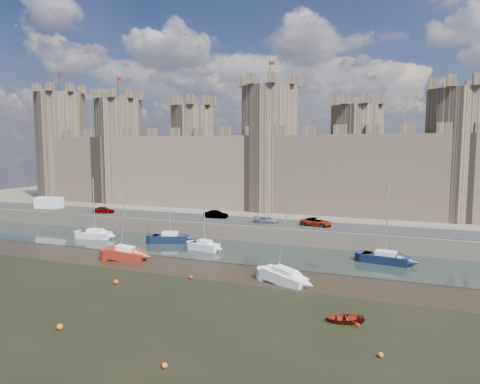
{
  "coord_description": "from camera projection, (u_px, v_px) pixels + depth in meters",
  "views": [
    {
      "loc": [
        26.2,
        -29.6,
        14.21
      ],
      "look_at": [
        6.22,
        22.0,
        8.5
      ],
      "focal_mm": 32.0,
      "sensor_mm": 36.0,
      "label": 1
    }
  ],
  "objects": [
    {
      "name": "buoy_4",
      "position": [
        60.0,
        327.0,
        33.47
      ],
      "size": [
        0.5,
        0.5,
        0.5
      ],
      "primitive_type": "sphere",
      "color": "#E05209",
      "rests_on": "ground"
    },
    {
      "name": "buoy_3",
      "position": [
        191.0,
        277.0,
        46.41
      ],
      "size": [
        0.43,
        0.43,
        0.43
      ],
      "primitive_type": "sphere",
      "color": "red",
      "rests_on": "ground"
    },
    {
      "name": "seaweed_patch",
      "position": [
        33.0,
        334.0,
        32.76
      ],
      "size": [
        70.0,
        34.0,
        0.01
      ],
      "primitive_type": "cube",
      "color": "black",
      "rests_on": "ground"
    },
    {
      "name": "road",
      "position": [
        231.0,
        220.0,
        69.6
      ],
      "size": [
        160.0,
        7.0,
        0.1
      ],
      "primitive_type": "cube",
      "color": "black",
      "rests_on": "quay"
    },
    {
      "name": "dinghy_4",
      "position": [
        344.0,
        318.0,
        34.91
      ],
      "size": [
        3.72,
        3.1,
        0.67
      ],
      "primitive_type": "imported",
      "rotation": [
        1.57,
        0.0,
        4.99
      ],
      "color": "maroon",
      "rests_on": "ground"
    },
    {
      "name": "buoy_1",
      "position": [
        116.0,
        282.0,
        44.66
      ],
      "size": [
        0.5,
        0.5,
        0.5
      ],
      "primitive_type": "sphere",
      "color": "#E03D09",
      "rests_on": "ground"
    },
    {
      "name": "sailboat_3",
      "position": [
        386.0,
        258.0,
        52.54
      ],
      "size": [
        5.72,
        2.96,
        9.56
      ],
      "rotation": [
        0.0,
        0.0,
        -0.16
      ],
      "color": "black",
      "rests_on": "ground"
    },
    {
      "name": "sailboat_1",
      "position": [
        170.0,
        238.0,
        63.94
      ],
      "size": [
        5.58,
        3.64,
        10.42
      ],
      "rotation": [
        0.0,
        0.0,
        0.34
      ],
      "color": "black",
      "rests_on": "ground"
    },
    {
      "name": "sailboat_0",
      "position": [
        95.0,
        234.0,
        67.02
      ],
      "size": [
        5.32,
        2.7,
        9.5
      ],
      "rotation": [
        0.0,
        0.0,
        0.15
      ],
      "color": "silver",
      "rests_on": "ground"
    },
    {
      "name": "quay",
      "position": [
        276.0,
        207.0,
        93.85
      ],
      "size": [
        160.0,
        60.0,
        2.5
      ],
      "primitive_type": "cube",
      "color": "#4C443A",
      "rests_on": "ground"
    },
    {
      "name": "sailboat_5",
      "position": [
        284.0,
        276.0,
        44.95
      ],
      "size": [
        5.23,
        3.32,
        10.53
      ],
      "rotation": [
        0.0,
        0.0,
        -0.32
      ],
      "color": "silver",
      "rests_on": "ground"
    },
    {
      "name": "van",
      "position": [
        49.0,
        203.0,
        82.65
      ],
      "size": [
        5.41,
        3.08,
        2.22
      ],
      "primitive_type": "cube",
      "rotation": [
        0.0,
        0.0,
        0.22
      ],
      "color": "silver",
      "rests_on": "quay"
    },
    {
      "name": "car_1",
      "position": [
        216.0,
        214.0,
        71.21
      ],
      "size": [
        4.12,
        1.67,
        1.33
      ],
      "primitive_type": "imported",
      "rotation": [
        0.0,
        0.0,
        1.64
      ],
      "color": "gray",
      "rests_on": "quay"
    },
    {
      "name": "buoy_5",
      "position": [
        381.0,
        355.0,
        29.04
      ],
      "size": [
        0.38,
        0.38,
        0.38
      ],
      "primitive_type": "sphere",
      "color": "orange",
      "rests_on": "ground"
    },
    {
      "name": "sailboat_2",
      "position": [
        204.0,
        245.0,
        59.22
      ],
      "size": [
        4.43,
        2.32,
        9.1
      ],
      "rotation": [
        0.0,
        0.0,
        -0.17
      ],
      "color": "silver",
      "rests_on": "ground"
    },
    {
      "name": "car_0",
      "position": [
        104.0,
        210.0,
        76.6
      ],
      "size": [
        4.0,
        2.16,
        1.29
      ],
      "primitive_type": "imported",
      "rotation": [
        0.0,
        0.0,
        1.75
      ],
      "color": "gray",
      "rests_on": "quay"
    },
    {
      "name": "car_2",
      "position": [
        267.0,
        220.0,
        66.35
      ],
      "size": [
        3.95,
        1.76,
        1.12
      ],
      "primitive_type": "imported",
      "rotation": [
        0.0,
        0.0,
        1.52
      ],
      "color": "gray",
      "rests_on": "quay"
    },
    {
      "name": "ground",
      "position": [
        87.0,
        307.0,
        38.33
      ],
      "size": [
        160.0,
        160.0,
        0.0
      ],
      "primitive_type": "plane",
      "color": "black",
      "rests_on": "ground"
    },
    {
      "name": "car_3",
      "position": [
        316.0,
        222.0,
        63.9
      ],
      "size": [
        5.06,
        3.07,
        1.31
      ],
      "primitive_type": "imported",
      "rotation": [
        0.0,
        0.0,
        1.37
      ],
      "color": "gray",
      "rests_on": "quay"
    },
    {
      "name": "water_channel",
      "position": [
        204.0,
        248.0,
        60.58
      ],
      "size": [
        160.0,
        12.0,
        0.08
      ],
      "primitive_type": "cube",
      "color": "black",
      "rests_on": "ground"
    },
    {
      "name": "sailboat_4",
      "position": [
        125.0,
        254.0,
        54.33
      ],
      "size": [
        5.15,
        2.88,
        11.35
      ],
      "rotation": [
        0.0,
        0.0,
        0.22
      ],
      "color": "maroon",
      "rests_on": "ground"
    },
    {
      "name": "buoy_2",
      "position": [
        165.0,
        365.0,
        27.63
      ],
      "size": [
        0.39,
        0.39,
        0.39
      ],
      "primitive_type": "sphere",
      "color": "#F6590A",
      "rests_on": "ground"
    },
    {
      "name": "castle",
      "position": [
        256.0,
        161.0,
        81.88
      ],
      "size": [
        108.5,
        11.0,
        29.0
      ],
      "color": "#42382B",
      "rests_on": "quay"
    }
  ]
}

